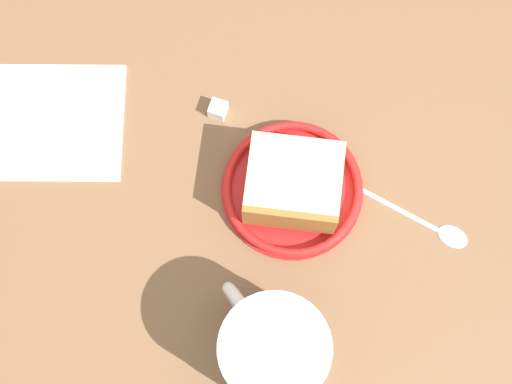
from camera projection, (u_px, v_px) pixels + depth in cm
name	position (u px, v px, depth cm)	size (l,w,h in cm)	color
ground_plane	(313.00, 170.00, 74.83)	(135.77, 135.77, 2.53)	brown
small_plate	(292.00, 189.00, 72.24)	(13.34, 13.34, 1.53)	red
cake_slice	(293.00, 184.00, 69.69)	(9.91, 10.45, 5.17)	#9E662D
tea_mug	(273.00, 351.00, 64.67)	(9.22, 11.18, 9.23)	white
teaspoon	(430.00, 221.00, 71.85)	(2.06, 13.70, 0.80)	silver
folded_napkin	(53.00, 121.00, 74.49)	(11.86, 13.42, 0.60)	white
sugar_cube	(218.00, 110.00, 74.29)	(1.57, 1.57, 1.57)	white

